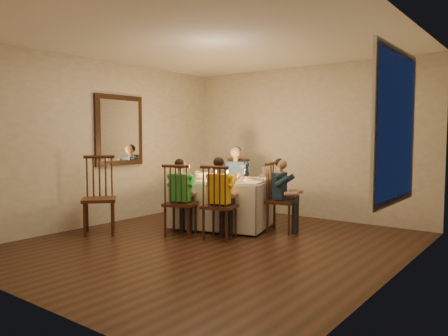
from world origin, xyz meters
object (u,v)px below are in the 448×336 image
Objects in this scene: chair_adult at (235,218)px; child_teal at (281,232)px; chair_extra at (100,234)px; chair_near_left at (181,235)px; adult at (235,218)px; serving_bowl at (202,174)px; chair_end at (281,232)px; child_green at (181,235)px; child_yellow at (220,239)px; dining_table at (222,193)px; chair_near_right at (220,239)px.

child_teal reaches higher than chair_adult.
chair_extra is 2.64m from child_teal.
chair_near_left is at bearing -103.90° from chair_adult.
adult is 1.14× the size of child_teal.
chair_adult is 4.24× the size of serving_bowl.
adult is at bearing 54.67° from chair_end.
child_green is at bearing -103.90° from adult.
chair_extra reaches higher than chair_adult.
child_yellow is 1.51m from serving_bowl.
dining_table is 0.91m from adult.
serving_bowl is (-0.42, 0.98, 0.78)m from child_green.
chair_end is at bearing -129.65° from chair_near_right.
serving_bowl is (-1.45, -0.08, 0.78)m from child_teal.
child_yellow reaches higher than chair_near_left.
child_green is at bearing 1.35° from child_yellow.
serving_bowl reaches higher than chair_end.
serving_bowl is (-0.29, -0.54, 0.78)m from adult.
child_teal reaches higher than chair_near_left.
chair_extra is at bearing 12.99° from child_yellow.
child_teal is at bearing -0.65° from dining_table.
child_green is (-0.11, -0.82, -0.53)m from dining_table.
chair_end is 0.90× the size of chair_extra.
serving_bowl reaches higher than chair_near_left.
adult is 0.99m from serving_bowl.
child_yellow is at bearing -22.92° from chair_extra.
chair_near_left is at bearing -66.71° from serving_bowl.
chair_adult is 0.00m from adult.
child_teal is at bearing -40.42° from chair_adult.
chair_extra is 1.00× the size of child_yellow.
dining_table is 1.35× the size of adult.
chair_near_left is at bearing -103.90° from adult.
chair_adult is 1.25m from child_teal.
dining_table is 0.61m from serving_bowl.
chair_end is 1.25m from adult.
adult is (-0.13, 1.52, 0.00)m from chair_near_left.
serving_bowl is at bearing -88.75° from child_green.
chair_adult is at bearing -107.02° from child_green.
child_teal is (1.03, 1.06, 0.00)m from child_green.
child_yellow reaches higher than child_green.
chair_adult is at bearing 54.67° from chair_end.
child_green is 4.54× the size of serving_bowl.
serving_bowl is at bearing -52.91° from child_yellow.
child_green is 1.48m from child_teal.
chair_near_right is (0.58, 0.15, 0.00)m from chair_near_left.
dining_table is 0.97m from child_yellow.
dining_table is at bearing -68.12° from child_yellow.
child_yellow is (0.58, 0.15, 0.00)m from child_green.
child_yellow is at bearing 172.82° from child_green.
chair_extra is at bearing 10.32° from child_green.
chair_extra is (-2.03, -1.70, 0.00)m from chair_end.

